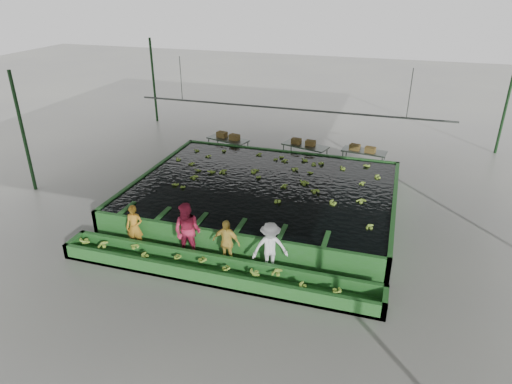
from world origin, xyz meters
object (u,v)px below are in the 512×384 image
(flotation_tank, at_px, (264,194))
(box_stack_left, at_px, (228,138))
(packing_table_left, at_px, (228,148))
(worker_b, at_px, (188,231))
(sorting_trough, at_px, (215,270))
(packing_table_mid, at_px, (305,155))
(packing_table_right, at_px, (363,160))
(worker_d, at_px, (270,248))
(box_stack_mid, at_px, (303,145))
(box_stack_right, at_px, (362,151))
(worker_c, at_px, (226,242))
(worker_a, at_px, (135,227))

(flotation_tank, height_order, box_stack_left, box_stack_left)
(packing_table_left, bearing_deg, worker_b, -77.45)
(sorting_trough, distance_m, packing_table_mid, 9.86)
(packing_table_right, bearing_deg, worker_d, -101.69)
(box_stack_left, distance_m, box_stack_mid, 3.77)
(flotation_tank, distance_m, box_stack_right, 5.91)
(worker_d, relative_size, packing_table_mid, 0.78)
(flotation_tank, xyz_separation_m, packing_table_mid, (0.66, 4.73, 0.04))
(packing_table_right, height_order, box_stack_mid, box_stack_mid)
(packing_table_right, xyz_separation_m, box_stack_left, (-6.61, -0.31, 0.49))
(sorting_trough, height_order, worker_b, worker_b)
(worker_c, bearing_deg, worker_a, -176.02)
(packing_table_left, distance_m, box_stack_left, 0.48)
(flotation_tank, xyz_separation_m, sorting_trough, (0.00, -5.10, -0.20))
(worker_c, distance_m, box_stack_left, 9.54)
(flotation_tank, relative_size, packing_table_left, 4.81)
(flotation_tank, xyz_separation_m, box_stack_right, (3.31, 4.88, 0.47))
(worker_d, height_order, box_stack_right, worker_d)
(flotation_tank, bearing_deg, packing_table_right, 55.62)
(worker_d, relative_size, packing_table_right, 0.83)
(flotation_tank, xyz_separation_m, worker_d, (1.48, -4.30, 0.39))
(box_stack_right, bearing_deg, worker_c, -109.44)
(box_stack_left, height_order, box_stack_mid, box_stack_mid)
(box_stack_left, xyz_separation_m, box_stack_right, (6.52, 0.22, -0.03))
(worker_d, xyz_separation_m, box_stack_left, (-4.69, 8.95, 0.11))
(worker_b, height_order, packing_table_left, worker_b)
(flotation_tank, xyz_separation_m, box_stack_mid, (0.55, 4.77, 0.53))
(box_stack_mid, bearing_deg, box_stack_left, -178.28)
(worker_d, relative_size, box_stack_right, 1.41)
(packing_table_mid, bearing_deg, flotation_tank, -97.93)
(sorting_trough, xyz_separation_m, packing_table_left, (-3.21, 9.71, 0.22))
(worker_b, bearing_deg, flotation_tank, 74.91)
(worker_a, bearing_deg, sorting_trough, -24.63)
(worker_d, height_order, box_stack_left, worker_d)
(box_stack_left, bearing_deg, worker_c, -69.85)
(sorting_trough, bearing_deg, worker_c, 85.04)
(worker_d, bearing_deg, packing_table_mid, 70.98)
(packing_table_left, xyz_separation_m, packing_table_right, (6.60, 0.35, -0.01))
(worker_c, height_order, packing_table_right, worker_c)
(packing_table_left, bearing_deg, worker_a, -89.55)
(worker_c, height_order, packing_table_mid, worker_c)
(worker_a, height_order, box_stack_left, worker_a)
(worker_c, bearing_deg, worker_d, 3.98)
(worker_a, xyz_separation_m, packing_table_mid, (3.80, 9.03, -0.28))
(worker_b, bearing_deg, packing_table_left, 103.38)
(worker_c, distance_m, packing_table_right, 9.84)
(packing_table_left, height_order, packing_table_right, packing_table_left)
(sorting_trough, distance_m, box_stack_left, 10.29)
(packing_table_right, relative_size, box_stack_mid, 1.75)
(worker_c, xyz_separation_m, worker_d, (1.41, 0.00, 0.07))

